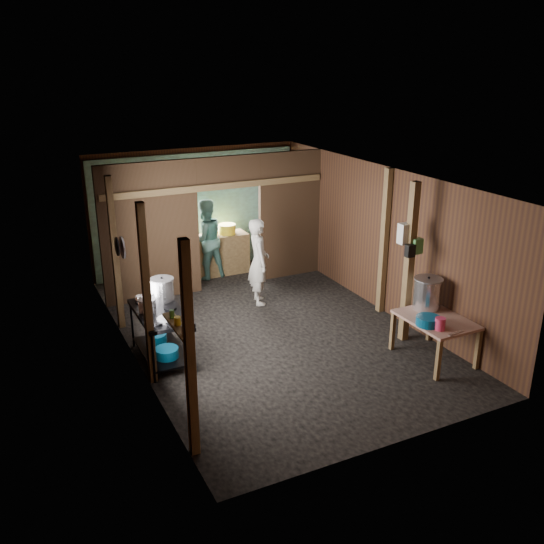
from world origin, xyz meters
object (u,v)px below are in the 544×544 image
stove_pot_large (162,290)px  pink_bucket (440,324)px  gas_range (161,335)px  prep_table (434,339)px  cook (259,262)px  stock_pot (427,294)px  yellow_tub (227,229)px

stove_pot_large → pink_bucket: (3.32, -2.51, -0.21)m
gas_range → stove_pot_large: bearing=67.2°
stove_pot_large → prep_table: bearing=-31.8°
gas_range → cook: size_ratio=0.84×
prep_table → stove_pot_large: size_ratio=3.07×
stock_pot → yellow_tub: bearing=107.5°
pink_bucket → yellow_tub: yellow_tub is taller
gas_range → pink_bucket: size_ratio=7.54×
prep_table → yellow_tub: bearing=105.0°
prep_table → cook: (-1.45, 3.17, 0.47)m
gas_range → yellow_tub: (2.37, 3.20, 0.55)m
yellow_tub → stove_pot_large: bearing=-128.2°
pink_bucket → yellow_tub: 5.43m
prep_table → pink_bucket: bearing=-124.0°
stock_pot → cook: (-1.57, 2.79, -0.10)m
stove_pot_large → yellow_tub: 3.56m
gas_range → prep_table: bearing=-25.7°
gas_range → yellow_tub: bearing=53.5°
stock_pot → pink_bucket: size_ratio=2.85×
prep_table → cook: 3.52m
stock_pot → stove_pot_large: bearing=153.6°
gas_range → pink_bucket: pink_bucket is taller
prep_table → pink_bucket: (-0.22, -0.32, 0.43)m
gas_range → prep_table: (3.71, -1.79, -0.07)m
pink_bucket → cook: cook is taller
pink_bucket → cook: bearing=109.5°
prep_table → gas_range: bearing=154.3°
gas_range → cook: bearing=31.4°
stove_pot_large → cook: (2.09, 0.97, -0.16)m
prep_table → yellow_tub: 5.20m
stove_pot_large → stock_pot: size_ratio=0.72×
gas_range → pink_bucket: bearing=-31.1°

